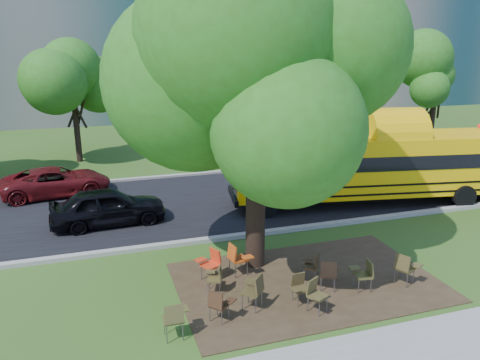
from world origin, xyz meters
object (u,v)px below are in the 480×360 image
object	(u,v)px
chair_5	(316,293)
chair_0	(175,316)
chair_6	(364,272)
chair_9	(211,261)
chair_3	(299,286)
chair_8	(216,276)
chair_1	(219,303)
main_tree	(257,84)
chair_7	(405,266)
chair_4	(329,272)
black_car	(108,207)
bg_car_red	(56,182)
chair_10	(237,257)
chair_2	(255,288)
chair_11	(313,264)
school_bus	(386,164)

from	to	relation	value
chair_5	chair_0	bearing A→B (deg)	-28.60
chair_6	chair_9	distance (m)	4.09
chair_3	chair_8	distance (m)	2.16
chair_5	chair_9	world-z (taller)	chair_9
chair_1	main_tree	bearing A→B (deg)	101.24
chair_0	chair_7	world-z (taller)	chair_7
chair_4	chair_7	size ratio (longest dim) A/B	0.97
chair_6	black_car	size ratio (longest dim) A/B	0.21
main_tree	chair_4	size ratio (longest dim) A/B	10.00
chair_6	chair_3	bearing A→B (deg)	100.67
main_tree	bg_car_red	bearing A→B (deg)	123.41
chair_10	bg_car_red	world-z (taller)	bg_car_red
black_car	chair_0	bearing A→B (deg)	-175.92
chair_3	chair_10	bearing A→B (deg)	-64.86
main_tree	chair_6	size ratio (longest dim) A/B	10.29
main_tree	chair_9	xyz separation A→B (m)	(-1.45, -0.49, -4.71)
chair_0	chair_4	size ratio (longest dim) A/B	1.02
chair_2	chair_3	xyz separation A→B (m)	(1.15, -0.07, -0.09)
bg_car_red	chair_9	bearing A→B (deg)	-162.25
chair_6	bg_car_red	world-z (taller)	bg_car_red
chair_1	black_car	bearing A→B (deg)	152.84
main_tree	chair_5	distance (m)	5.55
main_tree	black_car	size ratio (longest dim) A/B	2.21
chair_3	chair_0	bearing A→B (deg)	5.30
chair_9	chair_11	xyz separation A→B (m)	(2.64, -0.88, -0.06)
chair_0	chair_4	xyz separation A→B (m)	(4.22, 0.84, -0.01)
chair_6	chair_4	bearing A→B (deg)	82.83
chair_1	chair_10	xyz separation A→B (m)	(1.09, 2.07, 0.08)
chair_8	chair_11	world-z (taller)	chair_11
chair_5	chair_6	distance (m)	1.79
chair_6	chair_8	world-z (taller)	chair_6
chair_8	bg_car_red	world-z (taller)	bg_car_red
chair_0	bg_car_red	distance (m)	12.12
main_tree	chair_6	bearing A→B (deg)	-45.64
chair_5	chair_6	bearing A→B (deg)	169.11
chair_1	chair_7	size ratio (longest dim) A/B	0.89
chair_1	chair_6	size ratio (longest dim) A/B	0.95
chair_3	chair_5	xyz separation A→B (m)	(0.20, -0.50, 0.04)
school_bus	black_car	xyz separation A→B (m)	(-10.92, 0.86, -0.93)
chair_11	bg_car_red	size ratio (longest dim) A/B	0.18
school_bus	chair_4	xyz separation A→B (m)	(-5.68, -5.83, -1.07)
chair_0	school_bus	bearing A→B (deg)	34.43
main_tree	bg_car_red	distance (m)	11.62
chair_11	chair_2	bearing A→B (deg)	152.91
chair_10	bg_car_red	bearing A→B (deg)	-160.96
chair_8	chair_9	size ratio (longest dim) A/B	0.86
chair_7	bg_car_red	size ratio (longest dim) A/B	0.21
chair_2	chair_8	distance (m)	1.26
school_bus	chair_3	xyz separation A→B (m)	(-6.68, -6.15, -1.13)
main_tree	bg_car_red	size ratio (longest dim) A/B	2.00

